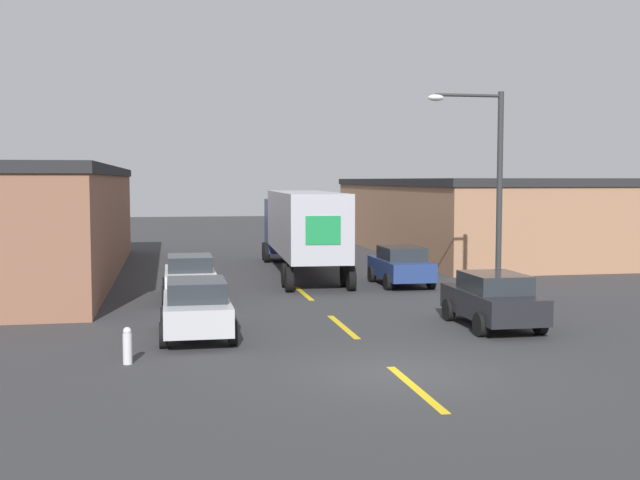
# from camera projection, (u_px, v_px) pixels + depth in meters

# --- Properties ---
(ground_plane) EXTENTS (160.00, 160.00, 0.00)m
(ground_plane) POSITION_uv_depth(u_px,v_px,m) (398.00, 373.00, 18.27)
(ground_plane) COLOR #333335
(road_centerline) EXTENTS (0.20, 18.38, 0.01)m
(road_centerline) POSITION_uv_depth(u_px,v_px,m) (343.00, 326.00, 24.08)
(road_centerline) COLOR gold
(road_centerline) RESTS_ON ground_plane
(warehouse_left) EXTENTS (8.25, 25.33, 5.00)m
(warehouse_left) POSITION_uv_depth(u_px,v_px,m) (25.00, 222.00, 36.16)
(warehouse_left) COLOR brown
(warehouse_left) RESTS_ON ground_plane
(warehouse_right) EXTENTS (11.92, 24.63, 4.48)m
(warehouse_right) POSITION_uv_depth(u_px,v_px,m) (476.00, 215.00, 49.01)
(warehouse_right) COLOR #9E7051
(warehouse_right) RESTS_ON ground_plane
(semi_truck) EXTENTS (3.34, 14.70, 3.86)m
(semi_truck) POSITION_uv_depth(u_px,v_px,m) (301.00, 224.00, 37.79)
(semi_truck) COLOR navy
(semi_truck) RESTS_ON ground_plane
(parked_car_left_far) EXTENTS (2.02, 4.20, 1.64)m
(parked_car_left_far) POSITION_uv_depth(u_px,v_px,m) (190.00, 276.00, 29.50)
(parked_car_left_far) COLOR silver
(parked_car_left_far) RESTS_ON ground_plane
(parked_car_right_mid) EXTENTS (2.02, 4.20, 1.64)m
(parked_car_right_mid) POSITION_uv_depth(u_px,v_px,m) (401.00, 265.00, 33.39)
(parked_car_right_mid) COLOR navy
(parked_car_right_mid) RESTS_ON ground_plane
(parked_car_right_near) EXTENTS (2.02, 4.20, 1.64)m
(parked_car_right_near) POSITION_uv_depth(u_px,v_px,m) (493.00, 299.00, 23.88)
(parked_car_right_near) COLOR black
(parked_car_right_near) RESTS_ON ground_plane
(parked_car_left_near) EXTENTS (2.02, 4.20, 1.64)m
(parked_car_left_near) POSITION_uv_depth(u_px,v_px,m) (196.00, 307.00, 22.34)
(parked_car_left_near) COLOR #B2B2B7
(parked_car_left_near) RESTS_ON ground_plane
(street_lamp) EXTENTS (2.72, 0.32, 7.42)m
(street_lamp) POSITION_uv_depth(u_px,v_px,m) (490.00, 181.00, 27.57)
(street_lamp) COLOR #2D2D30
(street_lamp) RESTS_ON ground_plane
(fire_hydrant) EXTENTS (0.22, 0.22, 0.90)m
(fire_hydrant) POSITION_uv_depth(u_px,v_px,m) (127.00, 346.00, 19.14)
(fire_hydrant) COLOR silver
(fire_hydrant) RESTS_ON ground_plane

